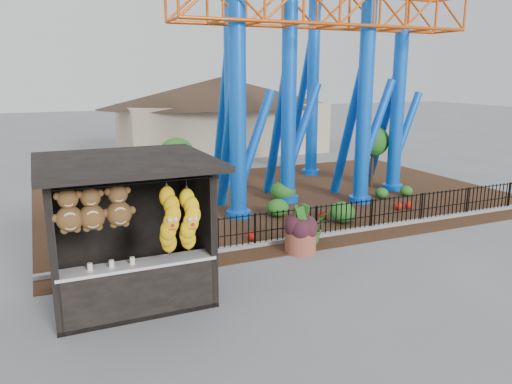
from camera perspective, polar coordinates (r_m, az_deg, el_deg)
name	(u,v)px	position (r m, az deg, el deg)	size (l,w,h in m)	color
ground	(276,293)	(11.43, 2.33, -11.50)	(120.00, 120.00, 0.00)	slate
mulch_bed	(278,197)	(19.90, 2.54, -0.57)	(18.00, 12.00, 0.02)	#331E11
curb	(350,231)	(15.74, 10.66, -4.40)	(18.00, 0.18, 0.12)	gray
prize_booth	(128,234)	(10.80, -14.38, -4.62)	(3.50, 3.40, 3.12)	black
picket_fence	(374,214)	(16.12, 13.38, -2.47)	(12.20, 0.06, 1.00)	black
roller_coaster	(303,29)	(20.10, 5.44, 18.02)	(11.00, 6.37, 10.82)	blue
terracotta_planter	(301,241)	(13.84, 5.11, -5.65)	(0.86, 0.86, 0.61)	#994B37
planter_foliage	(301,220)	(13.65, 5.17, -3.17)	(0.70, 0.70, 0.64)	#31131C
potted_plant	(312,227)	(14.59, 6.45, -4.05)	(0.82, 0.71, 0.91)	#274F17
landscaping	(313,200)	(18.10, 6.59, -0.97)	(8.26, 4.44, 0.77)	#225C1B
pavilion	(221,102)	(31.20, -3.99, 10.18)	(15.00, 15.00, 4.80)	#BFAD8C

